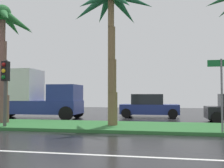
{
  "coord_description": "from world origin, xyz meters",
  "views": [
    {
      "loc": [
        -1.26,
        -5.1,
        1.64
      ],
      "look_at": [
        -4.82,
        13.42,
        2.44
      ],
      "focal_mm": 42.33,
      "sensor_mm": 36.0,
      "label": 1
    }
  ],
  "objects_px": {
    "traffic_signal_median_left": "(5,80)",
    "street_name_sign": "(222,85)",
    "box_truck_lead": "(35,97)",
    "palm_tree_mid_left": "(3,29)",
    "car_in_traffic_leading": "(149,106)",
    "palm_tree_centre_left": "(111,14)"
  },
  "relations": [
    {
      "from": "traffic_signal_median_left",
      "to": "street_name_sign",
      "type": "distance_m",
      "value": 9.89
    },
    {
      "from": "street_name_sign",
      "to": "box_truck_lead",
      "type": "xyz_separation_m",
      "value": [
        -11.31,
        5.81,
        -0.53
      ]
    },
    {
      "from": "traffic_signal_median_left",
      "to": "street_name_sign",
      "type": "relative_size",
      "value": 1.07
    },
    {
      "from": "palm_tree_mid_left",
      "to": "car_in_traffic_leading",
      "type": "distance_m",
      "value": 11.22
    },
    {
      "from": "palm_tree_mid_left",
      "to": "car_in_traffic_leading",
      "type": "bearing_deg",
      "value": 41.47
    },
    {
      "from": "palm_tree_mid_left",
      "to": "palm_tree_centre_left",
      "type": "relative_size",
      "value": 0.92
    },
    {
      "from": "car_in_traffic_leading",
      "to": "palm_tree_mid_left",
      "type": "bearing_deg",
      "value": -138.53
    },
    {
      "from": "street_name_sign",
      "to": "car_in_traffic_leading",
      "type": "relative_size",
      "value": 0.7
    },
    {
      "from": "street_name_sign",
      "to": "car_in_traffic_leading",
      "type": "bearing_deg",
      "value": 112.22
    },
    {
      "from": "box_truck_lead",
      "to": "palm_tree_mid_left",
      "type": "bearing_deg",
      "value": -87.34
    },
    {
      "from": "palm_tree_centre_left",
      "to": "street_name_sign",
      "type": "bearing_deg",
      "value": -15.2
    },
    {
      "from": "palm_tree_centre_left",
      "to": "car_in_traffic_leading",
      "type": "xyz_separation_m",
      "value": [
        1.49,
        7.02,
        -4.9
      ]
    },
    {
      "from": "palm_tree_mid_left",
      "to": "street_name_sign",
      "type": "xyz_separation_m",
      "value": [
        11.11,
        -1.55,
        -3.26
      ]
    },
    {
      "from": "traffic_signal_median_left",
      "to": "palm_tree_mid_left",
      "type": "bearing_deg",
      "value": 128.32
    },
    {
      "from": "traffic_signal_median_left",
      "to": "box_truck_lead",
      "type": "relative_size",
      "value": 0.5
    },
    {
      "from": "traffic_signal_median_left",
      "to": "box_truck_lead",
      "type": "height_order",
      "value": "box_truck_lead"
    },
    {
      "from": "palm_tree_mid_left",
      "to": "box_truck_lead",
      "type": "height_order",
      "value": "palm_tree_mid_left"
    },
    {
      "from": "palm_tree_mid_left",
      "to": "traffic_signal_median_left",
      "type": "distance_m",
      "value": 3.58
    },
    {
      "from": "palm_tree_centre_left",
      "to": "traffic_signal_median_left",
      "type": "relative_size",
      "value": 2.22
    },
    {
      "from": "box_truck_lead",
      "to": "car_in_traffic_leading",
      "type": "height_order",
      "value": "box_truck_lead"
    },
    {
      "from": "box_truck_lead",
      "to": "car_in_traffic_leading",
      "type": "bearing_deg",
      "value": 17.83
    },
    {
      "from": "palm_tree_centre_left",
      "to": "traffic_signal_median_left",
      "type": "bearing_deg",
      "value": -164.97
    }
  ]
}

